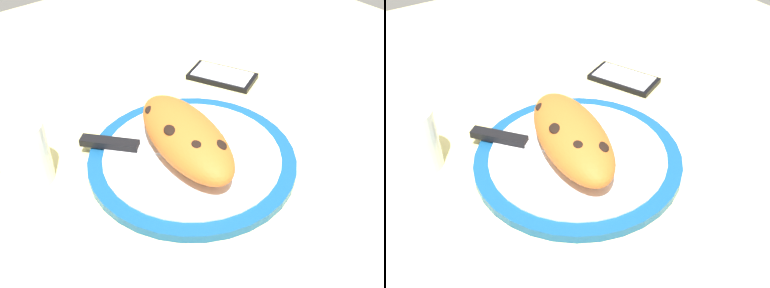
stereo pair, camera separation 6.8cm
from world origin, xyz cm
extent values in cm
cube|color=#E5D684|center=(0.00, 0.00, -1.50)|extent=(150.00, 150.00, 3.00)
cylinder|color=navy|center=(0.00, 0.00, 0.69)|extent=(32.32, 32.32, 1.38)
cylinder|color=white|center=(0.00, 0.00, 1.53)|extent=(27.64, 27.64, 0.30)
ellipsoid|color=#C16023|center=(0.80, 0.55, 4.88)|extent=(24.54, 14.18, 6.40)
ellipsoid|color=black|center=(8.10, 1.77, 6.49)|extent=(2.67, 2.64, 0.74)
ellipsoid|color=black|center=(-3.77, 2.35, 7.31)|extent=(3.13, 2.72, 0.93)
ellipsoid|color=black|center=(-0.96, 1.03, 7.57)|extent=(2.48, 2.26, 0.71)
ellipsoid|color=black|center=(-5.48, -0.48, 6.85)|extent=(3.45, 3.14, 1.03)
ellipsoid|color=black|center=(0.99, 2.90, 7.27)|extent=(3.84, 3.77, 1.00)
cube|color=silver|center=(-2.78, -7.93, 1.88)|extent=(11.41, 3.79, 0.40)
cube|color=silver|center=(4.75, -5.97, 1.88)|extent=(4.43, 3.14, 0.40)
cube|color=silver|center=(0.56, 0.89, 1.88)|extent=(12.47, 10.73, 0.40)
cube|color=black|center=(9.91, 8.65, 2.28)|extent=(8.52, 7.55, 1.20)
cube|color=black|center=(15.36, -20.82, 0.50)|extent=(14.51, 11.48, 1.00)
cube|color=white|center=(15.36, -20.82, 1.08)|extent=(12.69, 9.92, 0.16)
cylinder|color=silver|center=(13.03, 21.06, 5.01)|extent=(7.47, 7.47, 10.01)
cylinder|color=silver|center=(13.03, 21.06, 3.21)|extent=(6.87, 6.87, 6.03)
camera|label=1|loc=(-42.26, 35.72, 48.74)|focal=43.82mm
camera|label=2|loc=(-46.33, 30.25, 48.74)|focal=43.82mm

